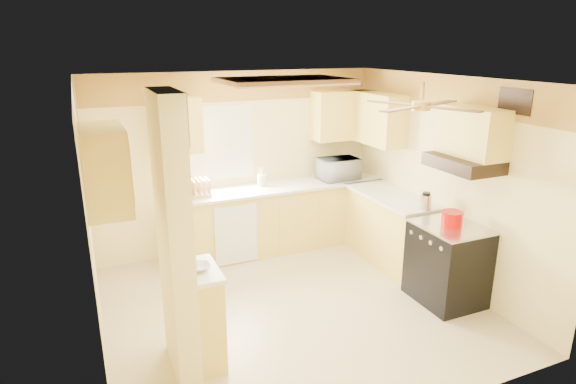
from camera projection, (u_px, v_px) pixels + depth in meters
name	position (u px, v px, depth m)	size (l,w,h in m)	color
floor	(293.00, 306.00, 5.43)	(4.00, 4.00, 0.00)	#CCBA8D
ceiling	(294.00, 80.00, 4.70)	(4.00, 4.00, 0.00)	white
wall_back	(238.00, 163.00, 6.73)	(4.00, 4.00, 0.00)	#F7E297
wall_front	(403.00, 279.00, 3.40)	(4.00, 4.00, 0.00)	#F7E297
wall_left	(90.00, 229.00, 4.30)	(3.80, 3.80, 0.00)	#F7E297
wall_right	(444.00, 181.00, 5.83)	(3.80, 3.80, 0.00)	#F7E297
wallpaper_border	(236.00, 86.00, 6.40)	(4.00, 0.02, 0.40)	#FFC54B
partition_column	(175.00, 240.00, 4.07)	(0.20, 0.70, 2.50)	#F7E297
partition_ledge	(205.00, 317.00, 4.39)	(0.25, 0.55, 0.90)	#E4CB57
ledge_top	(202.00, 271.00, 4.25)	(0.28, 0.58, 0.04)	silver
lower_cabinets_back	(280.00, 218.00, 6.89)	(3.00, 0.60, 0.90)	#E4CB57
lower_cabinets_right	(390.00, 229.00, 6.47)	(0.60, 1.40, 0.90)	#E4CB57
countertop_back	(280.00, 187.00, 6.75)	(3.04, 0.64, 0.04)	silver
countertop_right	(392.00, 196.00, 6.33)	(0.64, 1.44, 0.04)	silver
dishwasher_panel	(236.00, 235.00, 6.34)	(0.58, 0.02, 0.80)	white
window	(220.00, 143.00, 6.54)	(0.92, 0.02, 1.02)	white
upper_cab_back_left	(177.00, 126.00, 6.08)	(0.60, 0.35, 0.70)	#E4CB57
upper_cab_back_right	(343.00, 115.00, 6.99)	(0.90, 0.35, 0.70)	#E4CB57
upper_cab_right	(377.00, 118.00, 6.68)	(0.35, 1.00, 0.70)	#E4CB57
upper_cab_left_wall	(105.00, 169.00, 3.98)	(0.35, 0.75, 0.70)	#E4CB57
upper_cab_over_stove	(473.00, 132.00, 5.07)	(0.35, 0.76, 0.52)	#E4CB57
stove	(447.00, 263.00, 5.45)	(0.68, 0.77, 0.92)	black
range_hood	(463.00, 163.00, 5.14)	(0.50, 0.76, 0.14)	black
poster_menu	(183.00, 170.00, 3.94)	(0.02, 0.42, 0.57)	black
poster_nashville	(188.00, 243.00, 4.13)	(0.02, 0.42, 0.57)	black
ceiling_light_panel	(284.00, 81.00, 5.19)	(1.35, 0.95, 0.06)	brown
ceiling_fan	(421.00, 105.00, 4.53)	(1.15, 1.15, 0.26)	gold
vent_grate	(515.00, 101.00, 4.72)	(0.02, 0.40, 0.25)	black
microwave	(339.00, 169.00, 7.02)	(0.56, 0.38, 0.31)	white
bowl	(199.00, 267.00, 4.21)	(0.20, 0.20, 0.05)	white
dutch_oven	(452.00, 218.00, 5.30)	(0.24, 0.24, 0.16)	#CC0900
kettle	(426.00, 202.00, 5.73)	(0.14, 0.14, 0.21)	silver
dish_rack	(195.00, 190.00, 6.25)	(0.39, 0.29, 0.22)	#DAAE7D
utensil_crock	(262.00, 180.00, 6.71)	(0.13, 0.13, 0.25)	white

